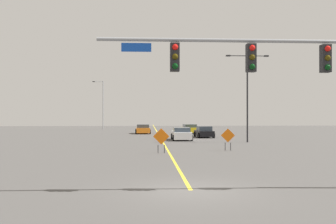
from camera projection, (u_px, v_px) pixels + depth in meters
ground at (191, 190)px, 13.89m from camera, size 152.01×152.01×0.00m
road_centre_stripe at (158, 133)px, 56.05m from camera, size 0.16×84.45×0.01m
traffic_signal_assembly at (290, 67)px, 14.11m from camera, size 11.53×0.44×6.21m
street_lamp_far_right at (102, 103)px, 69.04m from camera, size 2.00×0.24×8.93m
street_lamp_mid_left at (247, 90)px, 37.73m from camera, size 4.33×0.24×8.83m
construction_sign_median_near at (161, 138)px, 27.28m from camera, size 1.19×0.14×1.80m
construction_sign_left_lane at (228, 137)px, 29.15m from camera, size 1.07×0.21×1.71m
car_yellow_distant at (189, 129)px, 55.29m from camera, size 2.29×4.65×1.34m
car_black_passing at (204, 132)px, 45.58m from camera, size 2.15×4.09×1.36m
car_white_far at (181, 134)px, 40.92m from camera, size 2.16×4.47×1.37m
car_orange_approaching at (143, 129)px, 54.41m from camera, size 2.28×4.20×1.33m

